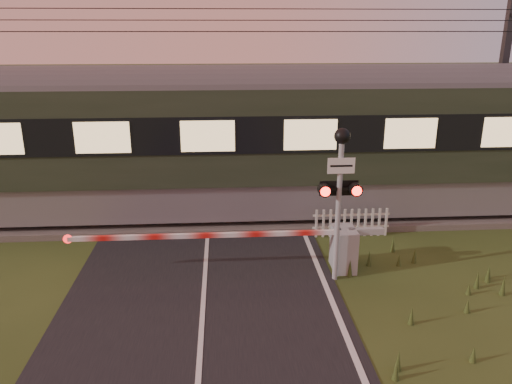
{
  "coord_description": "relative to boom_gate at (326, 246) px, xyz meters",
  "views": [
    {
      "loc": [
        0.5,
        -8.18,
        5.55
      ],
      "look_at": [
        1.26,
        3.2,
        1.83
      ],
      "focal_mm": 35.0,
      "sensor_mm": 36.0,
      "label": 1
    }
  ],
  "objects": [
    {
      "name": "ground",
      "position": [
        -2.92,
        -2.65,
        -0.59
      ],
      "size": [
        160.0,
        160.0,
        0.0
      ],
      "primitive_type": "plane",
      "color": "#2B3C17",
      "rests_on": "ground"
    },
    {
      "name": "road",
      "position": [
        -2.9,
        -2.88,
        -0.58
      ],
      "size": [
        6.0,
        140.0,
        0.03
      ],
      "color": "black",
      "rests_on": "ground"
    },
    {
      "name": "track_bed",
      "position": [
        -2.92,
        3.85,
        -0.53
      ],
      "size": [
        140.0,
        3.4,
        0.39
      ],
      "color": "#47423D",
      "rests_on": "ground"
    },
    {
      "name": "overhead_wires",
      "position": [
        -2.92,
        3.85,
        5.13
      ],
      "size": [
        120.0,
        0.62,
        0.62
      ],
      "color": "black",
      "rests_on": "ground"
    },
    {
      "name": "boom_gate",
      "position": [
        0.0,
        0.0,
        0.0
      ],
      "size": [
        7.52,
        0.8,
        1.07
      ],
      "color": "gray",
      "rests_on": "ground"
    },
    {
      "name": "crossing_signal",
      "position": [
        0.11,
        -0.54,
        1.86
      ],
      "size": [
        0.91,
        0.36,
        3.57
      ],
      "color": "gray",
      "rests_on": "ground"
    },
    {
      "name": "picket_fence",
      "position": [
        1.12,
        1.95,
        -0.18
      ],
      "size": [
        2.18,
        0.07,
        0.81
      ],
      "color": "silver",
      "rests_on": "ground"
    },
    {
      "name": "catenary_mast",
      "position": [
        7.23,
        6.08,
        3.3
      ],
      "size": [
        0.24,
        2.47,
        7.52
      ],
      "color": "#2D2D30",
      "rests_on": "ground"
    }
  ]
}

